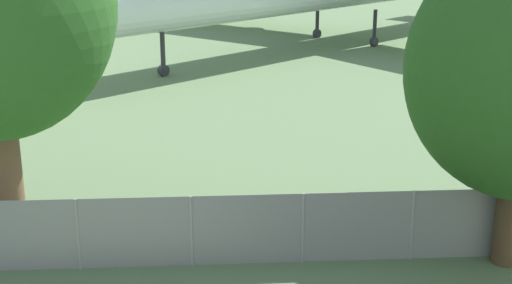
% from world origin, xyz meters
% --- Properties ---
extents(perimeter_fence, '(56.07, 0.07, 1.71)m').
position_xyz_m(perimeter_fence, '(-0.00, 10.87, 0.85)').
color(perimeter_fence, gray).
rests_on(perimeter_fence, ground).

